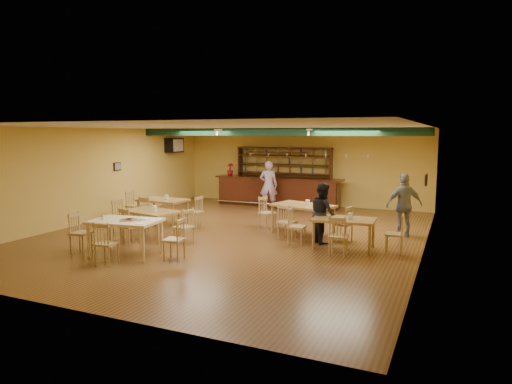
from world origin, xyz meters
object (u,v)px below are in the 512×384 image
at_px(dining_table_b, 303,219).
at_px(patron_right_a, 323,213).
at_px(bar_counter, 278,192).
at_px(patron_bar, 269,185).
at_px(dining_table_c, 151,224).
at_px(dining_table_a, 163,211).
at_px(dining_table_d, 344,233).
at_px(near_table, 126,238).

bearing_deg(dining_table_b, patron_right_a, -28.96).
bearing_deg(bar_counter, dining_table_b, -60.61).
bearing_deg(patron_bar, dining_table_c, 62.73).
relative_size(dining_table_b, patron_bar, 0.92).
distance_m(dining_table_a, dining_table_d, 6.04).
bearing_deg(dining_table_d, bar_counter, 122.26).
bearing_deg(patron_bar, bar_counter, -110.19).
bearing_deg(near_table, dining_table_b, 44.29).
height_order(dining_table_b, patron_right_a, patron_right_a).
distance_m(dining_table_b, near_table, 4.91).
xyz_separation_m(bar_counter, dining_table_a, (-2.11, -4.60, -0.19)).
height_order(patron_bar, patron_right_a, patron_bar).
bearing_deg(bar_counter, near_table, -94.30).
height_order(dining_table_c, near_table, near_table).
bearing_deg(near_table, patron_right_a, 31.06).
height_order(bar_counter, patron_bar, patron_bar).
bearing_deg(dining_table_b, patron_bar, 141.47).
xyz_separation_m(dining_table_a, near_table, (1.49, -3.57, 0.04)).
relative_size(bar_counter, patron_bar, 2.79).
relative_size(near_table, patron_right_a, 0.99).
distance_m(dining_table_c, dining_table_d, 5.11).
bearing_deg(bar_counter, dining_table_c, -99.89).
relative_size(dining_table_a, patron_bar, 0.84).
xyz_separation_m(dining_table_c, patron_right_a, (4.37, 1.41, 0.40)).
xyz_separation_m(bar_counter, patron_bar, (-0.05, -0.83, 0.34)).
xyz_separation_m(dining_table_d, patron_bar, (-3.92, 4.65, 0.53)).
height_order(bar_counter, patron_right_a, patron_right_a).
xyz_separation_m(bar_counter, patron_right_a, (3.23, -5.12, 0.22)).
relative_size(dining_table_a, dining_table_c, 0.99).
relative_size(dining_table_a, patron_right_a, 0.96).
bearing_deg(patron_right_a, patron_bar, 0.79).
relative_size(bar_counter, near_table, 3.24).
bearing_deg(dining_table_b, dining_table_d, -22.96).
relative_size(dining_table_a, near_table, 0.97).
bearing_deg(dining_table_c, dining_table_d, 22.93).
bearing_deg(bar_counter, dining_table_d, -54.80).
bearing_deg(bar_counter, patron_right_a, -57.73).
bearing_deg(dining_table_a, dining_table_c, -59.35).
bearing_deg(dining_table_a, patron_bar, 65.29).
distance_m(dining_table_b, patron_right_a, 1.19).
xyz_separation_m(dining_table_c, dining_table_d, (5.00, 1.05, -0.01)).
height_order(dining_table_b, near_table, near_table).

